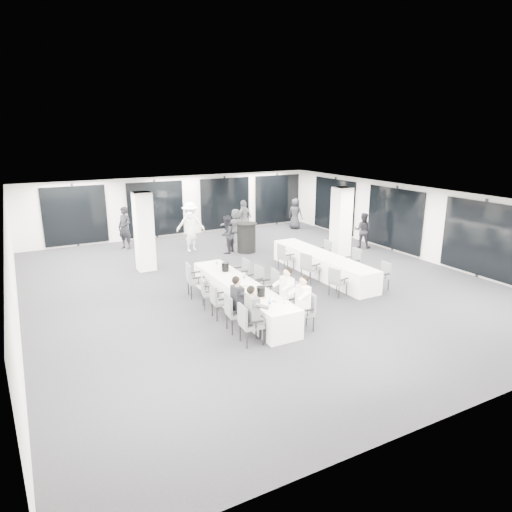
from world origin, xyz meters
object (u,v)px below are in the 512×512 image
(chair_main_left_second, at_px, (234,311))
(standing_guest_a, at_px, (191,229))
(banquet_table_main, at_px, (241,296))
(chair_main_left_near, at_px, (248,322))
(chair_side_right_near, at_px, (382,274))
(standing_guest_h, at_px, (363,228))
(chair_main_right_second, at_px, (290,298))
(chair_main_right_mid, at_px, (270,286))
(chair_side_right_far, at_px, (325,251))
(standing_guest_c, at_px, (190,221))
(chair_main_left_far, at_px, (194,278))
(chair_side_left_far, at_px, (284,256))
(ice_bucket_near, at_px, (261,292))
(standing_guest_b, at_px, (227,232))
(cocktail_table, at_px, (246,237))
(chair_main_left_fourth, at_px, (207,291))
(standing_guest_f, at_px, (236,223))
(chair_side_right_mid, at_px, (353,261))
(standing_guest_e, at_px, (295,212))
(ice_bucket_far, at_px, (225,267))
(standing_guest_g, at_px, (125,225))
(standing_guest_d, at_px, (244,216))
(banquet_table_side, at_px, (322,265))
(chair_main_left_mid, at_px, (218,299))
(chair_main_right_far, at_px, (242,271))
(chair_side_left_mid, at_px, (309,266))
(chair_main_right_fourth, at_px, (256,279))
(chair_side_left_near, at_px, (337,280))

(chair_main_left_second, xyz_separation_m, standing_guest_a, (1.86, 7.97, 0.38))
(banquet_table_main, height_order, chair_main_left_near, chair_main_left_near)
(chair_side_right_near, distance_m, standing_guest_h, 5.32)
(chair_main_right_second, height_order, chair_side_right_near, chair_main_right_second)
(chair_main_left_near, relative_size, chair_main_right_mid, 0.95)
(chair_side_right_far, distance_m, standing_guest_c, 6.25)
(chair_main_left_far, bearing_deg, standing_guest_h, 113.13)
(chair_side_left_far, height_order, ice_bucket_near, ice_bucket_near)
(standing_guest_b, bearing_deg, standing_guest_h, 121.98)
(cocktail_table, distance_m, chair_main_left_fourth, 6.21)
(cocktail_table, height_order, standing_guest_b, standing_guest_b)
(banquet_table_main, relative_size, standing_guest_f, 2.94)
(banquet_table_main, distance_m, chair_side_right_mid, 4.72)
(chair_side_right_near, distance_m, standing_guest_a, 8.21)
(chair_main_left_fourth, relative_size, standing_guest_e, 0.49)
(chair_main_left_far, xyz_separation_m, ice_bucket_near, (0.84, -2.67, 0.28))
(standing_guest_b, distance_m, ice_bucket_far, 4.86)
(ice_bucket_near, bearing_deg, chair_side_left_far, 51.08)
(standing_guest_f, relative_size, standing_guest_g, 0.84)
(chair_main_left_far, height_order, chair_side_right_near, chair_main_left_far)
(standing_guest_h, bearing_deg, chair_side_right_mid, 92.55)
(standing_guest_d, bearing_deg, banquet_table_side, 61.94)
(chair_main_left_second, height_order, standing_guest_d, standing_guest_d)
(cocktail_table, xyz_separation_m, chair_main_left_mid, (-3.77, -5.75, -0.08))
(chair_main_right_far, xyz_separation_m, standing_guest_b, (1.31, 4.04, 0.35))
(chair_main_left_fourth, bearing_deg, chair_main_right_far, 138.38)
(standing_guest_b, distance_m, standing_guest_e, 5.72)
(chair_side_left_mid, relative_size, chair_side_left_far, 1.04)
(chair_side_right_mid, xyz_separation_m, standing_guest_h, (2.97, 2.96, 0.29))
(chair_main_right_second, bearing_deg, chair_main_right_far, -11.74)
(chair_side_right_mid, bearing_deg, chair_side_left_far, 48.15)
(chair_side_right_mid, bearing_deg, standing_guest_c, 30.34)
(chair_side_left_mid, xyz_separation_m, standing_guest_g, (-4.31, 7.30, 0.45))
(chair_main_left_far, relative_size, chair_main_right_fourth, 1.13)
(chair_main_left_mid, height_order, chair_main_right_far, chair_main_left_mid)
(banquet_table_side, xyz_separation_m, chair_main_left_second, (-4.65, -2.69, 0.17))
(chair_main_right_fourth, bearing_deg, chair_main_left_far, 56.38)
(ice_bucket_near, bearing_deg, chair_main_right_second, -4.27)
(banquet_table_side, relative_size, standing_guest_f, 2.94)
(chair_main_right_mid, relative_size, chair_side_left_mid, 1.06)
(chair_main_right_fourth, bearing_deg, standing_guest_e, -47.16)
(chair_side_right_near, height_order, ice_bucket_far, ice_bucket_far)
(chair_side_right_near, bearing_deg, standing_guest_a, 29.47)
(chair_main_right_far, relative_size, standing_guest_c, 0.44)
(chair_main_right_far, distance_m, chair_side_left_near, 2.98)
(banquet_table_main, height_order, cocktail_table, cocktail_table)
(chair_side_right_far, bearing_deg, banquet_table_side, 142.77)
(cocktail_table, height_order, chair_side_right_mid, cocktail_table)
(banquet_table_side, bearing_deg, chair_side_right_mid, -37.33)
(chair_side_left_mid, bearing_deg, standing_guest_e, 138.16)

